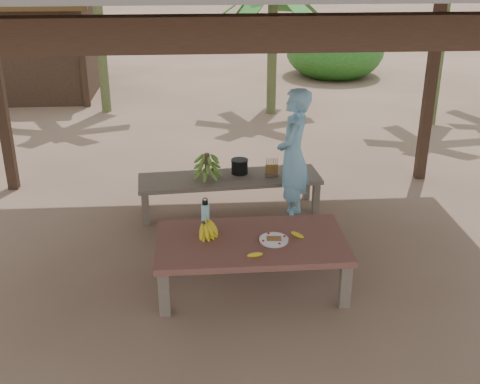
{
  "coord_description": "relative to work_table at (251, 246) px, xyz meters",
  "views": [
    {
      "loc": [
        -0.26,
        -5.39,
        3.16
      ],
      "look_at": [
        0.11,
        0.09,
        0.8
      ],
      "focal_mm": 45.0,
      "sensor_mm": 36.0,
      "label": 1
    }
  ],
  "objects": [
    {
      "name": "woman",
      "position": [
        0.61,
        1.48,
        0.36
      ],
      "size": [
        0.57,
        0.68,
        1.59
      ],
      "primitive_type": "imported",
      "rotation": [
        0.0,
        0.0,
        -1.95
      ],
      "color": "#78BCE3",
      "rests_on": "ground"
    },
    {
      "name": "ripe_banana_bunch",
      "position": [
        -0.45,
        0.12,
        0.15
      ],
      "size": [
        0.34,
        0.32,
        0.16
      ],
      "primitive_type": null,
      "rotation": [
        0.0,
        0.0,
        -0.38
      ],
      "color": "yellow",
      "rests_on": "work_table"
    },
    {
      "name": "loose_banana_front",
      "position": [
        0.01,
        -0.33,
        0.09
      ],
      "size": [
        0.17,
        0.11,
        0.04
      ],
      "primitive_type": "ellipsoid",
      "rotation": [
        0.0,
        0.0,
        2.01
      ],
      "color": "yellow",
      "rests_on": "work_table"
    },
    {
      "name": "cooking_pot",
      "position": [
        0.01,
        1.85,
        0.1
      ],
      "size": [
        0.2,
        0.2,
        0.17
      ],
      "primitive_type": "cylinder",
      "color": "black",
      "rests_on": "bench"
    },
    {
      "name": "water_flask",
      "position": [
        -0.43,
        0.34,
        0.19
      ],
      "size": [
        0.08,
        0.08,
        0.3
      ],
      "color": "#45BFDA",
      "rests_on": "work_table"
    },
    {
      "name": "plate",
      "position": [
        0.21,
        -0.06,
        0.08
      ],
      "size": [
        0.27,
        0.27,
        0.04
      ],
      "color": "white",
      "rests_on": "work_table"
    },
    {
      "name": "loose_banana_side",
      "position": [
        0.44,
        0.03,
        0.09
      ],
      "size": [
        0.14,
        0.12,
        0.04
      ],
      "primitive_type": "ellipsoid",
      "rotation": [
        0.0,
        0.0,
        0.9
      ],
      "color": "yellow",
      "rests_on": "work_table"
    },
    {
      "name": "bench",
      "position": [
        -0.11,
        1.74,
        -0.04
      ],
      "size": [
        2.24,
        0.78,
        0.45
      ],
      "rotation": [
        0.0,
        0.0,
        0.08
      ],
      "color": "brown",
      "rests_on": "ground"
    },
    {
      "name": "skewer_rack",
      "position": [
        0.4,
        1.73,
        0.14
      ],
      "size": [
        0.19,
        0.09,
        0.24
      ],
      "primitive_type": null,
      "rotation": [
        0.0,
        0.0,
        0.08
      ],
      "color": "#A57F47",
      "rests_on": "bench"
    },
    {
      "name": "ground",
      "position": [
        -0.19,
        0.36,
        -0.43
      ],
      "size": [
        80.0,
        80.0,
        0.0
      ],
      "primitive_type": "plane",
      "color": "brown",
      "rests_on": "ground"
    },
    {
      "name": "green_banana_stalk",
      "position": [
        -0.38,
        1.71,
        0.18
      ],
      "size": [
        0.31,
        0.31,
        0.33
      ],
      "primitive_type": null,
      "rotation": [
        0.0,
        0.0,
        0.08
      ],
      "color": "#598C2D",
      "rests_on": "bench"
    },
    {
      "name": "work_table",
      "position": [
        0.0,
        0.0,
        0.0
      ],
      "size": [
        1.81,
        1.02,
        0.5
      ],
      "rotation": [
        0.0,
        0.0,
        0.01
      ],
      "color": "brown",
      "rests_on": "ground"
    }
  ]
}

